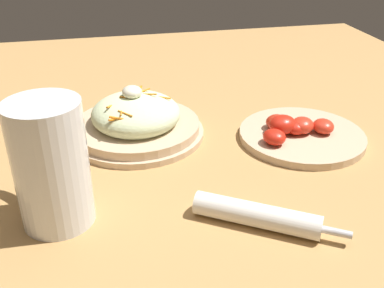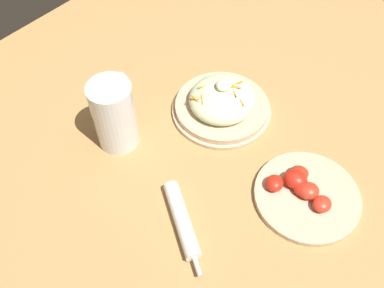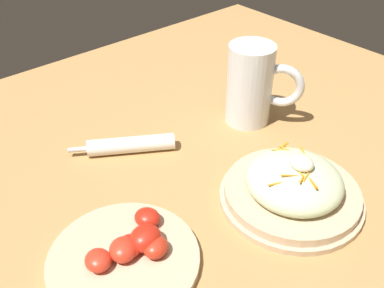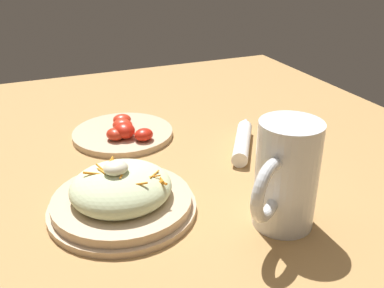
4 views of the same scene
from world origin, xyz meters
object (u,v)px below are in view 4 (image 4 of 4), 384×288
object	(u,v)px
tomato_plate	(124,132)
salad_plate	(122,195)
beer_mug	(285,182)
napkin_roll	(242,142)

from	to	relation	value
tomato_plate	salad_plate	bearing A→B (deg)	-105.35
salad_plate	beer_mug	xyz separation A→B (m)	(0.22, -0.13, 0.04)
salad_plate	beer_mug	bearing A→B (deg)	-30.83
tomato_plate	napkin_roll	bearing A→B (deg)	-35.74
salad_plate	napkin_roll	bearing A→B (deg)	23.35
salad_plate	beer_mug	distance (m)	0.26
beer_mug	tomato_plate	world-z (taller)	beer_mug
beer_mug	napkin_roll	bearing A→B (deg)	74.17
salad_plate	napkin_roll	size ratio (longest dim) A/B	1.32
salad_plate	beer_mug	world-z (taller)	beer_mug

